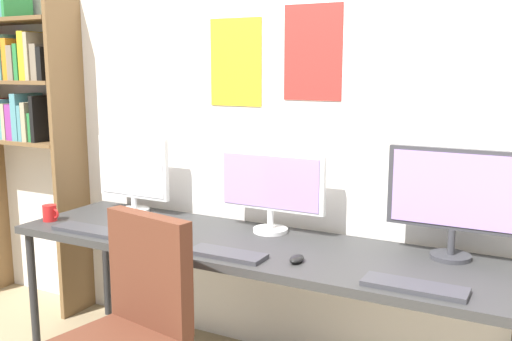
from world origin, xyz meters
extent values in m
cube|color=silver|center=(0.00, 1.02, 1.30)|extent=(4.93, 0.10, 2.60)
cube|color=red|center=(0.15, 0.97, 1.66)|extent=(0.31, 0.01, 0.48)
cube|color=gold|center=(-0.29, 0.97, 1.61)|extent=(0.31, 0.01, 0.47)
cube|color=#333333|center=(0.00, 0.60, 0.72)|extent=(2.53, 0.68, 0.04)
cylinder|color=#262628|center=(-1.22, 0.31, 0.35)|extent=(0.04, 0.04, 0.70)
cylinder|color=#262628|center=(-1.22, 0.89, 0.35)|extent=(0.04, 0.04, 0.70)
cube|color=brown|center=(-1.42, 0.83, 1.01)|extent=(0.03, 0.28, 2.01)
cube|color=brown|center=(-1.82, 0.83, 1.11)|extent=(0.76, 0.28, 0.02)
cube|color=brown|center=(-1.82, 0.83, 1.49)|extent=(0.76, 0.28, 0.02)
cube|color=brown|center=(-1.82, 0.83, 1.87)|extent=(0.76, 0.28, 0.02)
cube|color=white|center=(-2.01, 0.84, 1.21)|extent=(0.04, 0.22, 0.19)
cube|color=gray|center=(-1.97, 0.83, 1.21)|extent=(0.03, 0.22, 0.18)
cube|color=teal|center=(-1.93, 0.84, 1.25)|extent=(0.05, 0.22, 0.26)
cube|color=tan|center=(-1.88, 0.83, 1.24)|extent=(0.03, 0.22, 0.23)
cube|color=#8C338C|center=(-1.83, 0.83, 1.23)|extent=(0.06, 0.22, 0.23)
cube|color=teal|center=(-1.77, 0.82, 1.27)|extent=(0.05, 0.22, 0.30)
cube|color=teal|center=(-1.72, 0.82, 1.23)|extent=(0.03, 0.22, 0.23)
cube|color=tan|center=(-1.68, 0.82, 1.24)|extent=(0.04, 0.22, 0.25)
cube|color=#287F3D|center=(-1.64, 0.83, 1.21)|extent=(0.03, 0.22, 0.18)
cube|color=black|center=(-1.60, 0.82, 1.26)|extent=(0.03, 0.22, 0.29)
cube|color=#8C338C|center=(-1.97, 0.84, 1.63)|extent=(0.03, 0.22, 0.25)
cube|color=teal|center=(-1.93, 0.83, 1.63)|extent=(0.05, 0.22, 0.26)
cube|color=teal|center=(-1.87, 0.82, 1.64)|extent=(0.05, 0.22, 0.28)
cube|color=orange|center=(-1.82, 0.83, 1.63)|extent=(0.05, 0.22, 0.26)
cube|color=gray|center=(-1.77, 0.83, 1.61)|extent=(0.05, 0.22, 0.21)
cube|color=#287F3D|center=(-1.72, 0.83, 1.61)|extent=(0.03, 0.22, 0.22)
cube|color=gold|center=(-1.67, 0.83, 1.65)|extent=(0.05, 0.22, 0.30)
cube|color=tan|center=(-1.62, 0.83, 1.65)|extent=(0.03, 0.22, 0.29)
cube|color=gray|center=(-1.57, 0.84, 1.61)|extent=(0.05, 0.22, 0.22)
cube|color=black|center=(-1.52, 0.83, 1.60)|extent=(0.04, 0.22, 0.20)
cube|color=#287F3D|center=(-1.94, 0.83, 1.99)|extent=(0.03, 0.22, 0.20)
cube|color=white|center=(-1.87, 0.84, 2.01)|extent=(0.03, 0.22, 0.24)
cube|color=teal|center=(-1.83, 0.83, 1.99)|extent=(0.05, 0.22, 0.21)
cube|color=#592D1E|center=(-0.18, 0.04, 0.75)|extent=(0.45, 0.15, 0.48)
cylinder|color=silver|center=(-0.90, 0.81, 0.75)|extent=(0.18, 0.18, 0.02)
cylinder|color=silver|center=(-0.90, 0.81, 0.79)|extent=(0.03, 0.03, 0.07)
cube|color=silver|center=(-0.90, 0.81, 1.01)|extent=(0.49, 0.03, 0.36)
cube|color=white|center=(-0.90, 0.80, 1.01)|extent=(0.45, 0.01, 0.32)
cylinder|color=silver|center=(0.00, 0.81, 0.75)|extent=(0.18, 0.18, 0.02)
cylinder|color=silver|center=(0.00, 0.81, 0.81)|extent=(0.03, 0.03, 0.10)
cube|color=silver|center=(0.00, 0.81, 1.01)|extent=(0.59, 0.03, 0.30)
cube|color=#B28CE5|center=(0.00, 0.80, 1.01)|extent=(0.54, 0.01, 0.27)
cylinder|color=#38383D|center=(0.90, 0.81, 0.75)|extent=(0.18, 0.18, 0.02)
cylinder|color=#38383D|center=(0.90, 0.81, 0.82)|extent=(0.03, 0.03, 0.11)
cube|color=#38383D|center=(0.90, 0.81, 1.06)|extent=(0.58, 0.03, 0.36)
cube|color=#B28CE5|center=(0.90, 0.80, 1.06)|extent=(0.54, 0.01, 0.33)
cube|color=#38383D|center=(-0.84, 0.37, 0.75)|extent=(0.39, 0.13, 0.02)
cube|color=#38383D|center=(0.00, 0.37, 0.75)|extent=(0.36, 0.13, 0.02)
cube|color=#38383D|center=(0.84, 0.37, 0.75)|extent=(0.40, 0.13, 0.02)
ellipsoid|color=black|center=(0.31, 0.44, 0.76)|extent=(0.06, 0.10, 0.03)
cylinder|color=red|center=(-1.18, 0.43, 0.79)|extent=(0.08, 0.08, 0.09)
torus|color=red|center=(-1.14, 0.43, 0.79)|extent=(0.06, 0.01, 0.06)
camera|label=1|loc=(1.28, -1.77, 1.58)|focal=40.34mm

